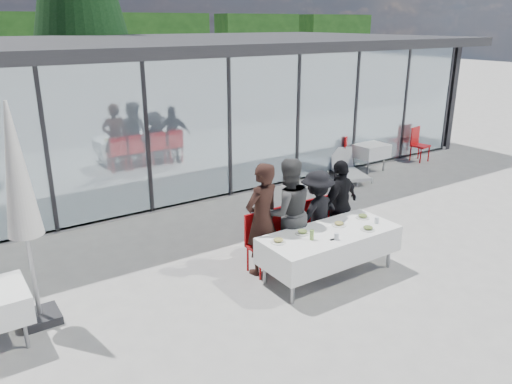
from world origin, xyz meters
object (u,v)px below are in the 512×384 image
(spare_chair_a, at_px, (418,142))
(diner_a, at_px, (262,219))
(dining_table, at_px, (330,244))
(diner_chair_d, at_px, (337,218))
(plate_a, at_px, (278,241))
(plate_d, at_px, (363,216))
(spare_chair_b, at_px, (342,151))
(diner_chair_b, at_px, (285,233))
(market_umbrella, at_px, (19,185))
(plate_c, at_px, (339,224))
(spare_table_right, at_px, (369,150))
(diner_chair_c, at_px, (314,225))
(lounger, at_px, (347,168))
(diner_d, at_px, (340,205))
(folded_eyeglasses, at_px, (334,239))
(diner_c, at_px, (317,214))
(plate_b, at_px, (303,232))
(plate_extra, at_px, (368,228))
(juice_bottle, at_px, (312,235))
(diner_chair_a, at_px, (260,240))
(diner_b, at_px, (288,213))

(spare_chair_a, bearing_deg, diner_a, -157.75)
(dining_table, xyz_separation_m, diner_chair_d, (0.85, 0.75, -0.00))
(dining_table, xyz_separation_m, plate_a, (-0.90, 0.14, 0.24))
(plate_d, xyz_separation_m, spare_chair_b, (3.44, 4.14, -0.24))
(plate_a, distance_m, spare_chair_b, 6.64)
(diner_chair_b, bearing_deg, market_umbrella, 173.40)
(diner_chair_b, height_order, plate_a, diner_chair_b)
(plate_c, relative_size, spare_table_right, 0.27)
(diner_chair_c, distance_m, lounger, 4.67)
(diner_chair_c, distance_m, diner_d, 0.60)
(diner_a, bearing_deg, plate_d, 150.56)
(folded_eyeglasses, xyz_separation_m, lounger, (4.07, 3.93, -0.50))
(diner_a, bearing_deg, diner_c, 168.97)
(folded_eyeglasses, xyz_separation_m, market_umbrella, (-4.00, 1.43, 1.20))
(plate_b, bearing_deg, plate_a, -174.27)
(spare_table_right, bearing_deg, dining_table, -141.47)
(plate_a, height_order, plate_extra, same)
(plate_a, relative_size, juice_bottle, 1.49)
(dining_table, bearing_deg, diner_chair_a, 137.53)
(diner_c, height_order, spare_chair_a, diner_c)
(diner_chair_c, relative_size, plate_extra, 4.21)
(plate_b, xyz_separation_m, spare_table_right, (5.31, 3.72, -0.22))
(diner_chair_a, distance_m, diner_d, 1.69)
(plate_d, xyz_separation_m, lounger, (3.08, 3.55, -0.52))
(diner_d, distance_m, plate_extra, 1.01)
(diner_chair_b, distance_m, plate_extra, 1.36)
(lounger, bearing_deg, spare_chair_b, 58.20)
(diner_chair_c, relative_size, diner_d, 0.60)
(diner_c, xyz_separation_m, lounger, (3.61, 2.99, -0.50))
(diner_c, bearing_deg, diner_chair_a, -8.07)
(plate_b, xyz_separation_m, spare_chair_b, (4.69, 4.08, -0.24))
(diner_chair_d, xyz_separation_m, plate_extra, (-0.30, -1.02, 0.24))
(diner_b, distance_m, folded_eyeglasses, 0.97)
(diner_b, height_order, plate_extra, diner_b)
(diner_b, bearing_deg, spare_chair_a, -140.90)
(diner_d, bearing_deg, plate_a, 2.81)
(diner_b, bearing_deg, plate_b, 95.73)
(diner_c, bearing_deg, spare_chair_a, -159.72)
(plate_d, bearing_deg, spare_table_right, 42.87)
(diner_chair_c, relative_size, spare_chair_a, 1.00)
(diner_c, xyz_separation_m, spare_chair_a, (6.53, 3.13, -0.22))
(plate_c, xyz_separation_m, folded_eyeglasses, (-0.44, -0.36, -0.02))
(market_umbrella, bearing_deg, diner_chair_a, -7.60)
(diner_chair_d, height_order, plate_a, diner_chair_d)
(lounger, bearing_deg, diner_chair_d, -136.31)
(spare_table_right, bearing_deg, plate_b, -145.01)
(folded_eyeglasses, height_order, spare_chair_b, spare_chair_b)
(plate_b, bearing_deg, spare_chair_a, 26.66)
(diner_b, height_order, spare_chair_a, diner_b)
(market_umbrella, bearing_deg, plate_d, -11.91)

